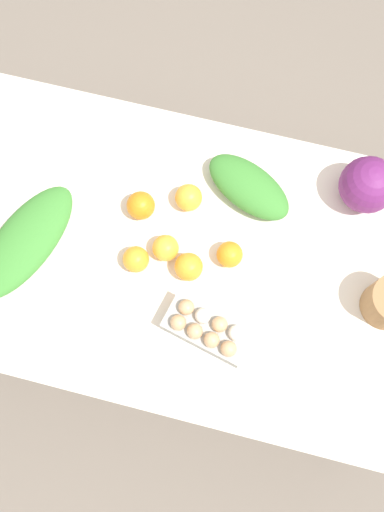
{
  "coord_description": "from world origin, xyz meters",
  "views": [
    {
      "loc": [
        -0.1,
        0.41,
        2.23
      ],
      "look_at": [
        0.0,
        0.0,
        0.74
      ],
      "focal_mm": 40.0,
      "sensor_mm": 36.0,
      "label": 1
    }
  ],
  "objects_px": {
    "cabbage_purple": "(368,185)",
    "orange_1": "(136,259)",
    "greens_bunch_dandelion": "(249,187)",
    "orange_2": "(166,248)",
    "orange_3": "(189,198)",
    "orange_5": "(230,254)",
    "orange_4": "(141,206)",
    "greens_bunch_beet_tops": "(25,242)",
    "orange_0": "(189,267)",
    "egg_carton": "(207,329)"
  },
  "relations": [
    {
      "from": "cabbage_purple",
      "to": "orange_4",
      "type": "xyz_separation_m",
      "value": [
        0.59,
        0.19,
        -0.04
      ]
    },
    {
      "from": "cabbage_purple",
      "to": "egg_carton",
      "type": "xyz_separation_m",
      "value": [
        0.33,
        0.48,
        -0.04
      ]
    },
    {
      "from": "greens_bunch_dandelion",
      "to": "orange_1",
      "type": "distance_m",
      "value": 0.37
    },
    {
      "from": "greens_bunch_dandelion",
      "to": "orange_0",
      "type": "xyz_separation_m",
      "value": [
        0.1,
        0.26,
        -0.0
      ]
    },
    {
      "from": "orange_0",
      "to": "orange_3",
      "type": "relative_size",
      "value": 1.01
    },
    {
      "from": "greens_bunch_beet_tops",
      "to": "orange_5",
      "type": "bearing_deg",
      "value": -169.59
    },
    {
      "from": "orange_0",
      "to": "orange_1",
      "type": "xyz_separation_m",
      "value": [
        0.14,
        0.01,
        -0.0
      ]
    },
    {
      "from": "egg_carton",
      "to": "orange_3",
      "type": "bearing_deg",
      "value": -55.06
    },
    {
      "from": "orange_0",
      "to": "greens_bunch_dandelion",
      "type": "bearing_deg",
      "value": -111.59
    },
    {
      "from": "orange_2",
      "to": "orange_4",
      "type": "distance_m",
      "value": 0.14
    },
    {
      "from": "orange_2",
      "to": "orange_3",
      "type": "bearing_deg",
      "value": -98.97
    },
    {
      "from": "egg_carton",
      "to": "greens_bunch_dandelion",
      "type": "height_order",
      "value": "egg_carton"
    },
    {
      "from": "greens_bunch_beet_tops",
      "to": "orange_0",
      "type": "xyz_separation_m",
      "value": [
        -0.45,
        -0.04,
        0.0
      ]
    },
    {
      "from": "orange_3",
      "to": "orange_5",
      "type": "distance_m",
      "value": 0.2
    },
    {
      "from": "orange_3",
      "to": "greens_bunch_beet_tops",
      "type": "bearing_deg",
      "value": 30.17
    },
    {
      "from": "orange_4",
      "to": "greens_bunch_beet_tops",
      "type": "bearing_deg",
      "value": 32.49
    },
    {
      "from": "greens_bunch_beet_tops",
      "to": "orange_0",
      "type": "height_order",
      "value": "orange_0"
    },
    {
      "from": "egg_carton",
      "to": "orange_2",
      "type": "relative_size",
      "value": 3.33
    },
    {
      "from": "cabbage_purple",
      "to": "greens_bunch_beet_tops",
      "type": "height_order",
      "value": "cabbage_purple"
    },
    {
      "from": "orange_1",
      "to": "orange_2",
      "type": "bearing_deg",
      "value": -144.35
    },
    {
      "from": "greens_bunch_beet_tops",
      "to": "orange_4",
      "type": "relative_size",
      "value": 4.7
    },
    {
      "from": "orange_0",
      "to": "orange_4",
      "type": "xyz_separation_m",
      "value": [
        0.17,
        -0.14,
        0.0
      ]
    },
    {
      "from": "greens_bunch_beet_tops",
      "to": "orange_0",
      "type": "distance_m",
      "value": 0.45
    },
    {
      "from": "greens_bunch_beet_tops",
      "to": "orange_0",
      "type": "relative_size",
      "value": 4.85
    },
    {
      "from": "orange_3",
      "to": "orange_0",
      "type": "bearing_deg",
      "value": 104.58
    },
    {
      "from": "greens_bunch_beet_tops",
      "to": "orange_5",
      "type": "relative_size",
      "value": 5.21
    },
    {
      "from": "greens_bunch_beet_tops",
      "to": "orange_3",
      "type": "xyz_separation_m",
      "value": [
        -0.4,
        -0.23,
        0.0
      ]
    },
    {
      "from": "orange_1",
      "to": "greens_bunch_beet_tops",
      "type": "bearing_deg",
      "value": 4.81
    },
    {
      "from": "greens_bunch_dandelion",
      "to": "cabbage_purple",
      "type": "bearing_deg",
      "value": -167.76
    },
    {
      "from": "orange_1",
      "to": "orange_3",
      "type": "bearing_deg",
      "value": -114.55
    },
    {
      "from": "orange_4",
      "to": "orange_5",
      "type": "xyz_separation_m",
      "value": [
        -0.27,
        0.08,
        -0.0
      ]
    },
    {
      "from": "orange_2",
      "to": "orange_3",
      "type": "xyz_separation_m",
      "value": [
        -0.02,
        -0.16,
        0.0
      ]
    },
    {
      "from": "orange_2",
      "to": "orange_0",
      "type": "bearing_deg",
      "value": 154.11
    },
    {
      "from": "cabbage_purple",
      "to": "orange_1",
      "type": "distance_m",
      "value": 0.66
    },
    {
      "from": "greens_bunch_beet_tops",
      "to": "greens_bunch_dandelion",
      "type": "bearing_deg",
      "value": -151.29
    },
    {
      "from": "orange_2",
      "to": "orange_5",
      "type": "distance_m",
      "value": 0.17
    },
    {
      "from": "egg_carton",
      "to": "orange_2",
      "type": "xyz_separation_m",
      "value": [
        0.16,
        -0.19,
        -0.01
      ]
    },
    {
      "from": "greens_bunch_dandelion",
      "to": "orange_2",
      "type": "xyz_separation_m",
      "value": [
        0.18,
        0.23,
        -0.0
      ]
    },
    {
      "from": "cabbage_purple",
      "to": "orange_5",
      "type": "relative_size",
      "value": 2.18
    },
    {
      "from": "egg_carton",
      "to": "orange_1",
      "type": "bearing_deg",
      "value": -17.63
    },
    {
      "from": "orange_4",
      "to": "cabbage_purple",
      "type": "bearing_deg",
      "value": -161.71
    },
    {
      "from": "egg_carton",
      "to": "orange_1",
      "type": "distance_m",
      "value": 0.27
    },
    {
      "from": "orange_1",
      "to": "orange_5",
      "type": "relative_size",
      "value": 1.0
    },
    {
      "from": "greens_bunch_dandelion",
      "to": "orange_4",
      "type": "bearing_deg",
      "value": 24.64
    },
    {
      "from": "orange_2",
      "to": "orange_3",
      "type": "relative_size",
      "value": 0.95
    },
    {
      "from": "orange_0",
      "to": "orange_5",
      "type": "bearing_deg",
      "value": -147.87
    },
    {
      "from": "greens_bunch_beet_tops",
      "to": "orange_5",
      "type": "distance_m",
      "value": 0.55
    },
    {
      "from": "orange_5",
      "to": "orange_0",
      "type": "bearing_deg",
      "value": 32.13
    },
    {
      "from": "greens_bunch_dandelion",
      "to": "orange_0",
      "type": "distance_m",
      "value": 0.28
    },
    {
      "from": "greens_bunch_beet_tops",
      "to": "orange_1",
      "type": "bearing_deg",
      "value": -175.19
    }
  ]
}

